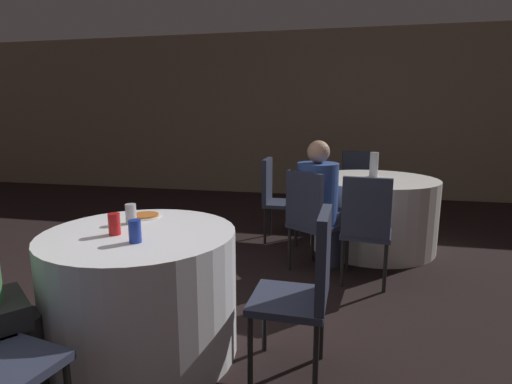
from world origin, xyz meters
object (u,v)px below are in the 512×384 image
(chair_far_west, at_px, (274,193))
(bottle_far, at_px, (374,164))
(chair_far_south, at_px, (366,222))
(person_blue_shirt, at_px, (321,204))
(soda_can_silver, at_px, (131,214))
(soda_can_red, at_px, (114,224))
(table_near, at_px, (143,293))
(pizza_plate_near, at_px, (145,216))
(chair_near_east, at_px, (307,281))
(chair_far_southwest, at_px, (310,214))
(chair_far_north, at_px, (357,180))
(table_far, at_px, (373,213))
(soda_can_blue, at_px, (135,231))

(chair_far_west, relative_size, bottle_far, 3.55)
(chair_far_south, distance_m, person_blue_shirt, 0.50)
(soda_can_silver, bearing_deg, soda_can_red, -82.94)
(table_near, bearing_deg, pizza_plate_near, 111.39)
(person_blue_shirt, bearing_deg, soda_can_red, -88.85)
(table_near, distance_m, chair_near_east, 0.99)
(soda_can_red, bearing_deg, chair_far_southwest, 56.77)
(chair_far_south, bearing_deg, chair_far_north, 97.32)
(bottle_far, bearing_deg, chair_near_east, -101.61)
(chair_near_east, xyz_separation_m, chair_far_west, (-0.56, 2.34, 0.00))
(chair_far_south, relative_size, bottle_far, 3.55)
(chair_far_north, distance_m, soda_can_red, 3.75)
(chair_near_east, xyz_separation_m, soda_can_silver, (-1.11, 0.19, 0.26))
(chair_far_west, distance_m, bottle_far, 1.12)
(chair_near_east, xyz_separation_m, bottle_far, (0.50, 2.45, 0.33))
(pizza_plate_near, bearing_deg, chair_far_southwest, 47.69)
(table_near, distance_m, table_far, 2.74)
(person_blue_shirt, xyz_separation_m, soda_can_blue, (-0.89, -1.73, 0.20))
(table_near, relative_size, soda_can_silver, 9.11)
(chair_far_west, relative_size, pizza_plate_near, 4.59)
(chair_far_west, bearing_deg, soda_can_blue, -7.34)
(soda_can_blue, bearing_deg, pizza_plate_near, 111.91)
(table_near, xyz_separation_m, chair_far_north, (1.34, 3.37, 0.18))
(chair_far_west, bearing_deg, soda_can_red, -11.90)
(table_near, height_order, chair_far_west, chair_far_west)
(soda_can_red, bearing_deg, chair_far_west, 77.79)
(chair_far_west, bearing_deg, table_near, -9.77)
(chair_far_north, height_order, soda_can_silver, chair_far_north)
(chair_far_southwest, xyz_separation_m, pizza_plate_near, (-1.00, -1.10, 0.21))
(chair_near_east, distance_m, chair_far_north, 3.42)
(chair_near_east, relative_size, chair_far_southwest, 1.00)
(chair_far_south, xyz_separation_m, bottle_far, (0.13, 1.18, 0.33))
(person_blue_shirt, bearing_deg, soda_can_blue, -82.69)
(chair_far_south, relative_size, pizza_plate_near, 4.59)
(chair_far_southwest, height_order, soda_can_silver, chair_far_southwest)
(chair_far_west, relative_size, person_blue_shirt, 0.78)
(soda_can_red, bearing_deg, bottle_far, 57.65)
(table_near, bearing_deg, bottle_far, 58.62)
(table_near, bearing_deg, person_blue_shirt, 58.10)
(chair_far_south, distance_m, soda_can_silver, 1.85)
(chair_far_south, xyz_separation_m, soda_can_silver, (-1.48, -1.08, 0.26))
(chair_near_east, distance_m, pizza_plate_near, 1.17)
(table_near, distance_m, soda_can_blue, 0.48)
(chair_far_south, height_order, soda_can_blue, chair_far_south)
(table_near, relative_size, chair_far_north, 1.19)
(person_blue_shirt, xyz_separation_m, pizza_plate_near, (-1.09, -1.23, 0.15))
(chair_far_southwest, xyz_separation_m, chair_far_south, (0.47, -0.18, 0.00))
(pizza_plate_near, bearing_deg, soda_can_red, -87.21)
(pizza_plate_near, bearing_deg, bottle_far, 52.66)
(table_far, relative_size, chair_far_west, 1.40)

